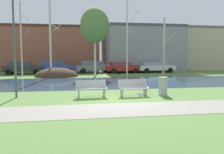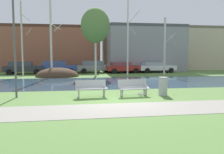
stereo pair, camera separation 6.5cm
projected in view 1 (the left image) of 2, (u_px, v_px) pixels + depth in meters
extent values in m
plane|color=#517538|center=(97.00, 79.00, 20.57)|extent=(120.00, 120.00, 0.00)
cube|color=gray|center=(125.00, 109.00, 9.03)|extent=(60.00, 2.33, 0.01)
cube|color=#2D475B|center=(100.00, 82.00, 18.18)|extent=(80.00, 8.02, 0.01)
ellipsoid|color=#423021|center=(57.00, 77.00, 23.28)|extent=(4.36, 3.41, 1.84)
cube|color=#9EA0A3|center=(92.00, 89.00, 11.60)|extent=(1.64, 0.62, 0.05)
cube|color=#9EA0A3|center=(91.00, 84.00, 11.85)|extent=(1.60, 0.23, 0.40)
cube|color=#9EA0A3|center=(79.00, 93.00, 11.52)|extent=(0.08, 0.43, 0.45)
cube|color=#9EA0A3|center=(104.00, 92.00, 11.84)|extent=(0.08, 0.43, 0.45)
cylinder|color=#9EA0A3|center=(79.00, 86.00, 11.45)|extent=(0.07, 0.28, 0.04)
cylinder|color=#9EA0A3|center=(104.00, 86.00, 11.77)|extent=(0.07, 0.28, 0.04)
cube|color=#9EA0A3|center=(134.00, 88.00, 11.95)|extent=(1.64, 0.62, 0.16)
cube|color=#9EA0A3|center=(132.00, 83.00, 12.20)|extent=(1.60, 0.23, 0.40)
cube|color=#9EA0A3|center=(122.00, 92.00, 11.87)|extent=(0.08, 0.43, 0.45)
cube|color=#9EA0A3|center=(145.00, 91.00, 12.19)|extent=(0.08, 0.43, 0.45)
cylinder|color=#9EA0A3|center=(122.00, 85.00, 11.80)|extent=(0.07, 0.28, 0.04)
cylinder|color=#9EA0A3|center=(145.00, 85.00, 12.12)|extent=(0.07, 0.28, 0.04)
cylinder|color=#999B9E|center=(163.00, 86.00, 12.27)|extent=(0.46, 0.46, 0.98)
torus|color=#5B5D5E|center=(163.00, 78.00, 12.23)|extent=(0.49, 0.49, 0.04)
ellipsoid|color=white|center=(141.00, 94.00, 11.90)|extent=(0.33, 0.15, 0.15)
sphere|color=white|center=(143.00, 93.00, 11.92)|extent=(0.11, 0.11, 0.11)
cone|color=gold|center=(144.00, 93.00, 11.93)|extent=(0.06, 0.03, 0.03)
cylinder|color=gold|center=(141.00, 96.00, 11.88)|extent=(0.01, 0.01, 0.10)
cylinder|color=gold|center=(141.00, 95.00, 11.94)|extent=(0.01, 0.01, 0.10)
cylinder|color=#4C4C51|center=(14.00, 45.00, 11.35)|extent=(0.10, 0.10, 5.38)
cylinder|color=#BCB7A8|center=(21.00, 39.00, 23.40)|extent=(0.17, 0.17, 7.70)
cylinder|color=#BCB7A8|center=(28.00, 32.00, 23.82)|extent=(0.81, 1.14, 0.67)
cylinder|color=#BCB7A8|center=(24.00, 16.00, 22.80)|extent=(0.85, 0.83, 0.73)
cylinder|color=beige|center=(50.00, 35.00, 22.68)|extent=(0.21, 0.21, 8.42)
cylinder|color=beige|center=(57.00, 28.00, 23.14)|extent=(0.90, 1.26, 0.58)
cylinder|color=beige|center=(54.00, 26.00, 22.20)|extent=(0.98, 0.96, 0.54)
cylinder|color=beige|center=(95.00, 44.00, 23.53)|extent=(0.21, 0.21, 6.73)
ellipsoid|color=#567A3D|center=(95.00, 25.00, 23.36)|extent=(2.98, 2.98, 3.58)
cylinder|color=beige|center=(127.00, 38.00, 23.65)|extent=(0.16, 0.16, 8.04)
cylinder|color=beige|center=(133.00, 17.00, 24.09)|extent=(0.92, 1.31, 1.19)
cylinder|color=beige|center=(133.00, 32.00, 23.19)|extent=(0.93, 0.91, 0.71)
cylinder|color=beige|center=(164.00, 46.00, 25.66)|extent=(0.23, 0.23, 6.40)
cylinder|color=beige|center=(169.00, 39.00, 26.28)|extent=(1.04, 1.47, 1.26)
cylinder|color=beige|center=(173.00, 42.00, 24.99)|extent=(1.43, 1.39, 1.03)
cube|color=#282B30|center=(23.00, 69.00, 26.49)|extent=(4.55, 2.17, 0.64)
cube|color=#2F3648|center=(20.00, 64.00, 26.36)|extent=(2.59, 1.81, 0.49)
cylinder|color=black|center=(37.00, 71.00, 27.76)|extent=(0.65, 0.27, 0.64)
cylinder|color=black|center=(36.00, 72.00, 25.95)|extent=(0.65, 0.27, 0.64)
cylinder|color=black|center=(12.00, 71.00, 27.09)|extent=(0.65, 0.27, 0.64)
cylinder|color=black|center=(8.00, 72.00, 25.29)|extent=(0.65, 0.27, 0.64)
cube|color=#2D4793|center=(57.00, 68.00, 27.62)|extent=(4.88, 2.20, 0.67)
cube|color=#32457F|center=(54.00, 63.00, 27.48)|extent=(2.78, 1.83, 0.53)
cylinder|color=black|center=(70.00, 70.00, 28.91)|extent=(0.65, 0.27, 0.64)
cylinder|color=black|center=(71.00, 71.00, 27.11)|extent=(0.65, 0.27, 0.64)
cylinder|color=black|center=(44.00, 70.00, 28.20)|extent=(0.65, 0.27, 0.64)
cylinder|color=black|center=(43.00, 71.00, 26.39)|extent=(0.65, 0.27, 0.64)
cube|color=slate|center=(95.00, 68.00, 28.45)|extent=(4.81, 2.19, 0.61)
cube|color=slate|center=(92.00, 63.00, 28.31)|extent=(2.74, 1.82, 0.60)
cylinder|color=black|center=(105.00, 70.00, 29.74)|extent=(0.65, 0.27, 0.64)
cylinder|color=black|center=(108.00, 71.00, 27.93)|extent=(0.65, 0.27, 0.64)
cylinder|color=black|center=(82.00, 70.00, 29.03)|extent=(0.65, 0.27, 0.64)
cylinder|color=black|center=(83.00, 71.00, 27.23)|extent=(0.65, 0.27, 0.64)
cube|color=maroon|center=(123.00, 68.00, 28.04)|extent=(4.23, 2.07, 0.59)
cube|color=brown|center=(120.00, 64.00, 27.92)|extent=(2.41, 1.73, 0.45)
cylinder|color=black|center=(131.00, 70.00, 29.24)|extent=(0.65, 0.27, 0.64)
cylinder|color=black|center=(135.00, 71.00, 27.52)|extent=(0.65, 0.27, 0.64)
cylinder|color=black|center=(110.00, 70.00, 28.63)|extent=(0.65, 0.27, 0.64)
cylinder|color=black|center=(114.00, 71.00, 26.90)|extent=(0.65, 0.27, 0.64)
cube|color=silver|center=(156.00, 68.00, 28.90)|extent=(4.88, 2.07, 0.57)
cube|color=#949AAC|center=(153.00, 64.00, 28.76)|extent=(2.77, 1.71, 0.46)
cylinder|color=black|center=(164.00, 69.00, 30.12)|extent=(0.65, 0.27, 0.64)
cylinder|color=black|center=(170.00, 70.00, 28.44)|extent=(0.65, 0.27, 0.64)
cylinder|color=black|center=(142.00, 70.00, 29.41)|extent=(0.65, 0.27, 0.64)
cylinder|color=black|center=(147.00, 71.00, 27.73)|extent=(0.65, 0.27, 0.64)
cube|color=brown|center=(43.00, 50.00, 33.61)|extent=(16.19, 6.11, 5.99)
cube|color=#4E2C21|center=(42.00, 28.00, 33.31)|extent=(16.19, 6.11, 0.40)
cube|color=gray|center=(140.00, 50.00, 34.32)|extent=(10.47, 9.78, 5.91)
cube|color=#48484B|center=(140.00, 29.00, 34.02)|extent=(10.47, 9.78, 0.40)
cube|color=#BCAD8E|center=(213.00, 50.00, 37.92)|extent=(14.31, 8.29, 6.12)
cube|color=#675F4E|center=(213.00, 30.00, 37.62)|extent=(14.31, 8.29, 0.40)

